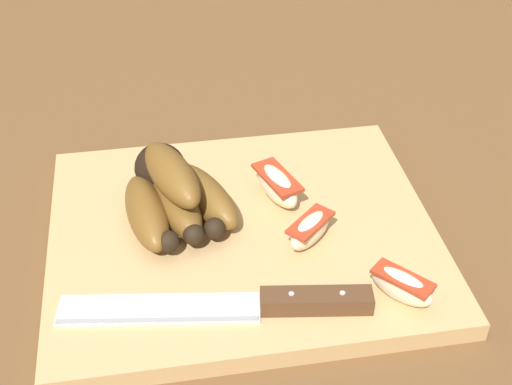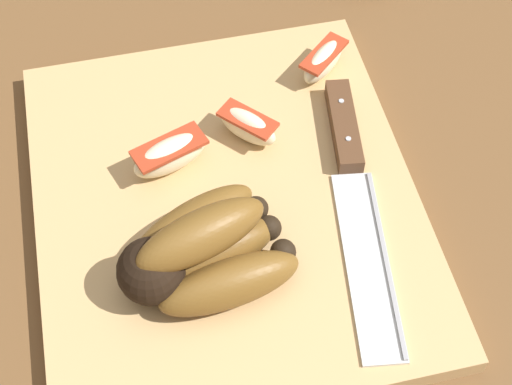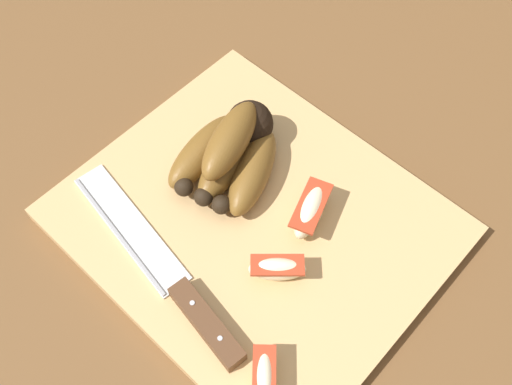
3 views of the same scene
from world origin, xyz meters
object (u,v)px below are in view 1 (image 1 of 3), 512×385
object	(u,v)px
apple_wedge_middle	(402,286)
apple_wedge_far	(277,185)
banana_bunch	(173,192)
apple_wedge_near	(310,230)
chefs_knife	(262,304)

from	to	relation	value
apple_wedge_middle	apple_wedge_far	bearing A→B (deg)	-63.18
banana_bunch	apple_wedge_middle	size ratio (longest dim) A/B	2.43
banana_bunch	apple_wedge_far	size ratio (longest dim) A/B	1.90
apple_wedge_far	apple_wedge_near	bearing A→B (deg)	104.20
banana_bunch	apple_wedge_middle	bearing A→B (deg)	140.95
apple_wedge_near	banana_bunch	bearing A→B (deg)	-27.51
chefs_knife	apple_wedge_near	xyz separation A→B (m)	(-0.06, -0.08, 0.01)
banana_bunch	chefs_knife	bearing A→B (deg)	114.27
chefs_knife	apple_wedge_far	xyz separation A→B (m)	(-0.04, -0.15, 0.01)
apple_wedge_middle	apple_wedge_far	distance (m)	0.18
banana_bunch	chefs_knife	size ratio (longest dim) A/B	0.51
banana_bunch	apple_wedge_middle	distance (m)	0.25
apple_wedge_far	apple_wedge_middle	bearing A→B (deg)	116.82
banana_bunch	apple_wedge_middle	xyz separation A→B (m)	(-0.19, 0.16, -0.01)
apple_wedge_middle	banana_bunch	bearing A→B (deg)	-39.05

